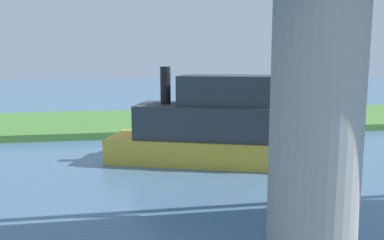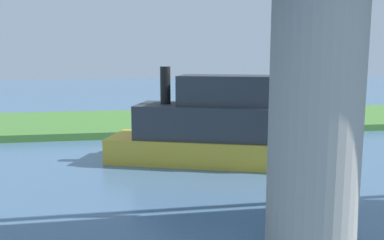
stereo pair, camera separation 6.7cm
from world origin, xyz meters
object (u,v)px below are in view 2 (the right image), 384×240
Objects in this scene: person_on_bank at (214,118)px; pontoon_yellow at (296,117)px; riverboat_paddlewheel at (209,127)px; mooring_post at (294,116)px; bridge_pylon at (315,109)px.

pontoon_yellow reaches higher than person_on_bank.
riverboat_paddlewheel is at bearing 36.58° from pontoon_yellow.
mooring_post is at bearing -111.71° from pontoon_yellow.
riverboat_paddlewheel is 9.30m from pontoon_yellow.
person_on_bank is 6.78m from mooring_post.
riverboat_paddlewheel is (8.87, 9.07, 0.92)m from mooring_post.
bridge_pylon reaches higher than person_on_bank.
pontoon_yellow is at bearing 68.29° from mooring_post.
mooring_post is 12.72m from riverboat_paddlewheel.
pontoon_yellow is (-5.29, 2.52, 0.30)m from person_on_bank.
person_on_bank is 0.13× the size of riverboat_paddlewheel.
person_on_bank is 8.37m from riverboat_paddlewheel.
pontoon_yellow is (-6.67, -16.20, -2.72)m from bridge_pylon.
person_on_bank is at bearing -94.20° from bridge_pylon.
mooring_post is 0.09× the size of riverboat_paddlewheel.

